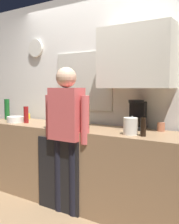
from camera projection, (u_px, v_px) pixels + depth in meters
The scene contains 18 objects.
ground_plane at pixel (67, 212), 2.88m from camera, with size 8.00×8.00×0.00m, color #8C6D4C.
kitchen_counter at pixel (82, 165), 3.09m from camera, with size 3.04×0.64×0.92m, color #937251.
dishwasher_panel at pixel (58, 175), 2.87m from camera, with size 0.56×0.02×0.82m, color black.
back_wall_assembly at pixel (104, 90), 3.31m from camera, with size 4.64×0.42×2.60m.
coffee_maker at pixel (137, 116), 2.92m from camera, with size 0.20×0.20×0.33m.
bottle_dark_sauce at pixel (143, 127), 2.47m from camera, with size 0.06×0.06×0.18m, color black.
bottle_clear_soda at pixel (86, 116), 3.00m from camera, with size 0.09×0.09×0.28m, color #2D8C33.
bottle_red_vinegar at pixel (26, 115), 3.42m from camera, with size 0.06×0.06×0.22m, color maroon.
bottle_green_wine at pixel (7, 109), 3.80m from camera, with size 0.07×0.07×0.30m, color #195923.
bottle_olive_oil at pixel (51, 114), 3.34m from camera, with size 0.06×0.06×0.25m, color olive.
bottle_amber_beer at pixel (83, 116), 3.16m from camera, with size 0.06×0.06×0.23m, color brown.
cup_terracotta_mug at pixel (161, 127), 2.77m from camera, with size 0.08×0.08×0.09m, color #B26647.
cup_yellow_cup at pixel (28, 116), 3.84m from camera, with size 0.07×0.07×0.09m, color yellow.
mixing_bowl at pixel (15, 119), 3.48m from camera, with size 0.22×0.22×0.08m, color white.
potted_plant at pixel (61, 116), 3.01m from camera, with size 0.15×0.15×0.23m.
dish_soap at pixel (132, 125), 2.68m from camera, with size 0.06×0.06×0.18m.
storage_canister at pixel (130, 126), 2.56m from camera, with size 0.14×0.14×0.17m, color silver.
person_at_sink at pixel (67, 128), 2.79m from camera, with size 0.57×0.22×1.60m.
Camera 1 is at (1.70, -2.19, 1.38)m, focal length 41.47 mm.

